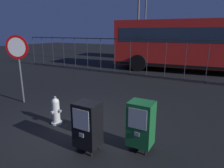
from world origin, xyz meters
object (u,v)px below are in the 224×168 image
bus_near (206,43)px  bus_far (196,40)px  street_light_near_right (146,10)px  newspaper_box_primary (87,124)px  street_light_near_left (139,10)px  stop_sign (18,55)px  fire_hydrant (56,111)px  newspaper_box_secondary (141,124)px

bus_near → bus_far: (-1.10, 4.67, 0.00)m
bus_near → street_light_near_right: size_ratio=1.45×
bus_far → newspaper_box_primary: bearing=-95.2°
newspaper_box_primary → street_light_near_left: (-3.13, 10.26, 3.16)m
stop_sign → street_light_near_left: size_ratio=0.35×
fire_hydrant → bus_near: (2.66, 9.40, 1.36)m
fire_hydrant → newspaper_box_secondary: newspaper_box_secondary is taller
street_light_near_right → newspaper_box_primary: bearing=-73.8°
newspaper_box_primary → street_light_near_left: bearing=106.9°
stop_sign → fire_hydrant: bearing=-17.0°
stop_sign → bus_near: size_ratio=0.21×
newspaper_box_primary → street_light_near_right: street_light_near_right is taller
stop_sign → newspaper_box_primary: bearing=-19.2°
newspaper_box_primary → stop_sign: (-3.59, 1.25, 1.03)m
bus_near → street_light_near_left: street_light_near_left is taller
stop_sign → bus_far: bearing=74.5°
fire_hydrant → newspaper_box_secondary: 2.34m
stop_sign → bus_near: bus_near is taller
bus_far → street_light_near_right: 5.25m
newspaper_box_secondary → stop_sign: (-4.49, 0.71, 1.03)m
bus_near → newspaper_box_primary: bearing=-103.2°
bus_far → street_light_near_left: size_ratio=1.67×
fire_hydrant → bus_far: 14.22m
bus_far → street_light_near_left: bearing=-131.2°
fire_hydrant → bus_far: bus_far is taller
stop_sign → newspaper_box_secondary: bearing=-9.0°
stop_sign → bus_far: size_ratio=0.21×
newspaper_box_primary → bus_near: size_ratio=0.10×
newspaper_box_primary → bus_near: bus_near is taller
bus_far → stop_sign: bearing=-110.2°
bus_near → stop_sign: bearing=-125.1°
bus_far → street_light_near_left: street_light_near_left is taller
newspaper_box_secondary → bus_far: size_ratio=0.10×
bus_far → street_light_near_left: 5.84m
fire_hydrant → newspaper_box_secondary: (2.33, -0.05, 0.22)m
fire_hydrant → bus_near: size_ratio=0.07×
fire_hydrant → street_light_near_right: street_light_near_right is taller
fire_hydrant → street_light_near_left: bearing=99.9°
newspaper_box_secondary → street_light_near_right: size_ratio=0.14×
bus_near → bus_far: bearing=97.0°
bus_near → street_light_near_left: bearing=170.2°
newspaper_box_primary → fire_hydrant: bearing=157.7°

